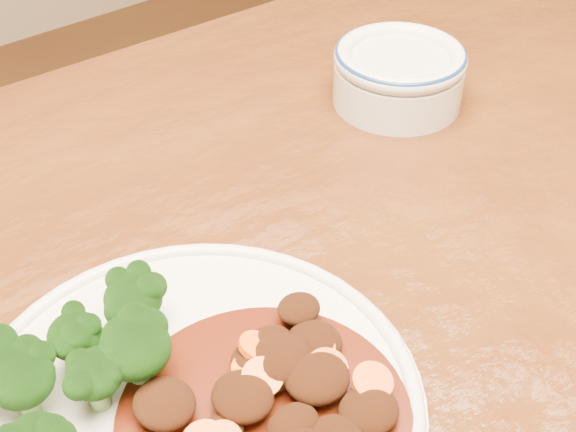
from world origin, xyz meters
TOP-DOWN VIEW (x-y plane):
  - dining_table at (0.00, 0.00)m, footprint 1.53×0.95m
  - dinner_plate at (-0.12, -0.03)m, footprint 0.31×0.31m
  - broccoli_florets at (-0.17, 0.02)m, footprint 0.14×0.11m
  - mince_stew at (-0.08, -0.07)m, footprint 0.19×0.19m
  - dip_bowl at (0.26, 0.17)m, footprint 0.13×0.13m

SIDE VIEW (x-z plane):
  - dining_table at x=0.00m, z-range 0.30..1.05m
  - dinner_plate at x=-0.12m, z-range 0.75..0.77m
  - mince_stew at x=-0.08m, z-range 0.76..0.79m
  - dip_bowl at x=0.26m, z-range 0.75..0.81m
  - broccoli_florets at x=-0.17m, z-range 0.77..0.82m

